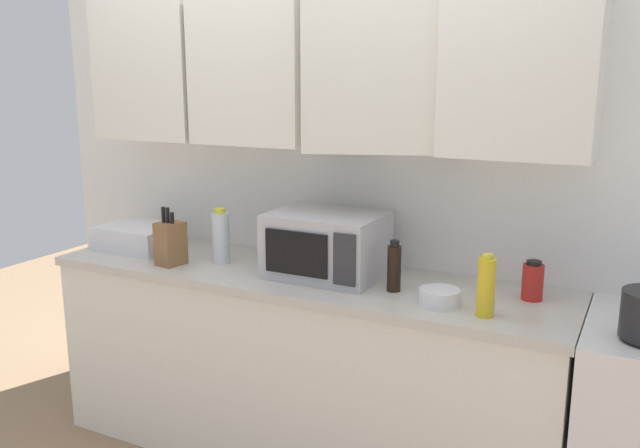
{
  "coord_description": "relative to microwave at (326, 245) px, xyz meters",
  "views": [
    {
      "loc": [
        1.36,
        -2.77,
        1.75
      ],
      "look_at": [
        0.07,
        -0.25,
        1.12
      ],
      "focal_mm": 36.98,
      "sensor_mm": 36.0,
      "label": 1
    }
  ],
  "objects": [
    {
      "name": "wall_back_with_cabinets",
      "position": [
        -0.12,
        0.22,
        0.54
      ],
      "size": [
        3.25,
        0.51,
        2.6
      ],
      "color": "white",
      "rests_on": "ground_plane"
    },
    {
      "name": "counter_run",
      "position": [
        -0.12,
        -0.01,
        -0.59
      ],
      "size": [
        2.38,
        0.63,
        0.9
      ],
      "color": "white",
      "rests_on": "ground_plane"
    },
    {
      "name": "microwave",
      "position": [
        0.0,
        0.0,
        0.0
      ],
      "size": [
        0.48,
        0.37,
        0.28
      ],
      "color": "#B7B7BC",
      "rests_on": "counter_run"
    },
    {
      "name": "dish_rack",
      "position": [
        -1.05,
        -0.01,
        -0.08
      ],
      "size": [
        0.38,
        0.3,
        0.12
      ],
      "primitive_type": "cube",
      "color": "silver",
      "rests_on": "counter_run"
    },
    {
      "name": "knife_block",
      "position": [
        -0.72,
        -0.17,
        -0.04
      ],
      "size": [
        0.12,
        0.14,
        0.27
      ],
      "color": "brown",
      "rests_on": "counter_run"
    },
    {
      "name": "bottle_soy_dark",
      "position": [
        0.34,
        -0.06,
        -0.04
      ],
      "size": [
        0.06,
        0.06,
        0.21
      ],
      "color": "black",
      "rests_on": "counter_run"
    },
    {
      "name": "bottle_green_oil",
      "position": [
        -0.34,
        0.06,
        -0.07
      ],
      "size": [
        0.08,
        0.08,
        0.16
      ],
      "color": "#386B2D",
      "rests_on": "counter_run"
    },
    {
      "name": "bottle_red_sauce",
      "position": [
        0.86,
        0.09,
        -0.07
      ],
      "size": [
        0.08,
        0.08,
        0.16
      ],
      "color": "red",
      "rests_on": "counter_run"
    },
    {
      "name": "bottle_yellow_mustard",
      "position": [
        0.74,
        -0.18,
        -0.03
      ],
      "size": [
        0.07,
        0.07,
        0.23
      ],
      "color": "gold",
      "rests_on": "counter_run"
    },
    {
      "name": "bottle_clear_tall",
      "position": [
        -0.54,
        -0.03,
        -0.02
      ],
      "size": [
        0.08,
        0.08,
        0.26
      ],
      "color": "silver",
      "rests_on": "counter_run"
    },
    {
      "name": "bowl_ceramic_small",
      "position": [
        0.56,
        -0.15,
        -0.11
      ],
      "size": [
        0.16,
        0.16,
        0.06
      ],
      "primitive_type": "cylinder",
      "color": "silver",
      "rests_on": "counter_run"
    }
  ]
}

